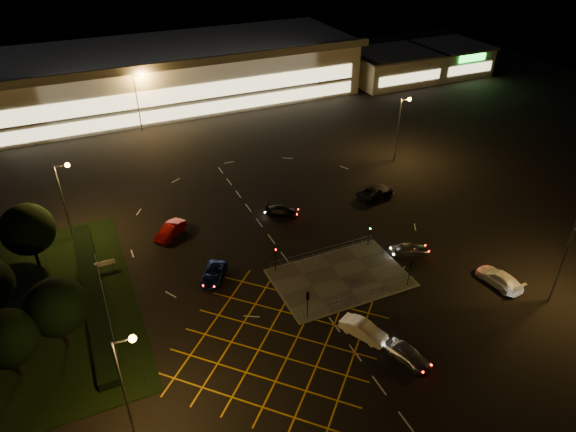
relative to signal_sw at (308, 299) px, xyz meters
name	(u,v)px	position (x,y,z in m)	size (l,w,h in m)	color
ground	(316,272)	(4.00, 5.99, -2.37)	(180.00, 180.00, 0.00)	black
pedestrian_island	(340,278)	(6.00, 3.99, -2.31)	(14.00, 9.00, 0.12)	#4C4944
grass_verge	(42,310)	(-24.00, 11.99, -2.33)	(18.00, 30.00, 0.08)	black
hedge	(93,293)	(-19.00, 11.99, -1.87)	(2.00, 26.00, 1.00)	black
supermarket	(175,73)	(4.00, 67.95, 2.95)	(72.00, 26.50, 10.50)	beige
retail_unit_a	(392,66)	(50.00, 59.97, 0.85)	(18.80, 14.80, 6.35)	beige
retail_unit_b	(450,58)	(66.00, 59.95, 0.85)	(14.80, 14.80, 6.35)	beige
streetlight_sw	(126,374)	(-17.56, -6.01, 4.20)	(1.78, 0.56, 10.03)	slate
streetlight_se	(570,248)	(24.44, -8.01, 4.20)	(1.78, 0.56, 10.03)	slate
streetlight_nw	(65,191)	(-19.56, 23.99, 4.20)	(1.78, 0.56, 10.03)	slate
streetlight_ne	(401,121)	(28.44, 25.99, 4.20)	(1.78, 0.56, 10.03)	slate
streetlight_far_left	(139,95)	(-5.56, 53.99, 4.20)	(1.78, 0.56, 10.03)	slate
streetlight_far_right	(339,64)	(34.44, 55.99, 4.20)	(1.78, 0.56, 10.03)	slate
signal_sw	(308,299)	(0.00, 0.00, 0.00)	(0.28, 0.30, 3.15)	black
signal_se	(410,268)	(12.00, 0.00, 0.00)	(0.28, 0.30, 3.15)	black
signal_nw	(275,254)	(0.00, 7.99, 0.00)	(0.28, 0.30, 3.15)	black
signal_ne	(369,229)	(12.00, 7.99, 0.00)	(0.28, 0.30, 3.15)	black
tree_a	(7,339)	(-26.00, 3.99, 1.97)	(5.04, 5.04, 6.86)	black
tree_c	(28,229)	(-24.00, 19.99, 2.59)	(5.76, 5.76, 7.84)	black
tree_e	(56,307)	(-22.00, 5.99, 2.28)	(5.40, 5.40, 7.35)	black
car_near_silver	(408,354)	(5.82, -8.66, -1.61)	(1.79, 4.44, 1.51)	#A0A3A7
car_queue_white	(363,330)	(3.77, -4.40, -1.60)	(1.63, 4.68, 1.54)	white
car_left_blue	(213,274)	(-6.67, 9.64, -1.72)	(2.14, 4.63, 1.29)	navy
car_far_dkgrey	(282,211)	(5.34, 18.48, -1.75)	(1.72, 4.24, 1.23)	black
car_right_silver	(410,249)	(15.46, 4.52, -1.64)	(1.71, 4.24, 1.45)	#97989E
car_circ_red	(170,230)	(-8.98, 19.74, -1.58)	(1.67, 4.79, 1.58)	maroon
car_east_grey	(376,192)	(19.12, 17.57, -1.61)	(2.52, 5.46, 1.52)	black
car_approach_white	(499,278)	(21.07, -3.85, -1.60)	(2.16, 5.31, 1.54)	white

